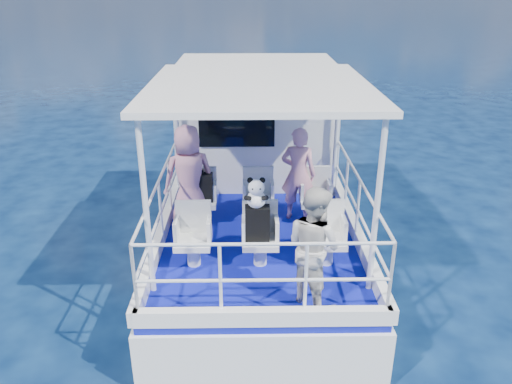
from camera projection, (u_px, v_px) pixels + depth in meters
ground at (258, 275)px, 8.17m from camera, size 2000.00×2000.00×0.00m
hull at (257, 245)px, 9.09m from camera, size 3.00×7.00×1.60m
deck at (257, 203)px, 8.76m from camera, size 2.90×6.90×0.10m
cabin at (256, 120)px, 9.50m from camera, size 2.85×2.00×2.20m
canopy at (259, 86)px, 6.75m from camera, size 3.00×3.20×0.08m
canopy_posts at (259, 166)px, 7.16m from camera, size 2.77×2.97×2.20m
railings at (259, 214)px, 7.09m from camera, size 2.84×3.59×1.00m
seat_port_fwd at (202, 211)px, 7.91m from camera, size 0.48×0.46×0.38m
seat_center_fwd at (258, 210)px, 7.93m from camera, size 0.48×0.46×0.38m
seat_stbd_fwd at (315, 210)px, 7.94m from camera, size 0.48×0.46×0.38m
seat_port_aft at (194, 252)px, 6.72m from camera, size 0.48×0.46×0.38m
seat_center_aft at (260, 251)px, 6.73m from camera, size 0.48×0.46×0.38m
seat_stbd_aft at (327, 251)px, 6.75m from camera, size 0.48×0.46×0.38m
passenger_port_fwd at (189, 176)px, 7.61m from camera, size 0.70×0.60×1.60m
passenger_stbd_fwd at (298, 174)px, 7.81m from camera, size 0.63×0.50×1.52m
passenger_stbd_aft at (314, 246)px, 5.76m from camera, size 0.88×0.91×1.47m
backpack_port at (202, 187)px, 7.73m from camera, size 0.34×0.19×0.44m
backpack_center at (257, 223)px, 6.55m from camera, size 0.32×0.18×0.48m
compact_camera at (200, 172)px, 7.64m from camera, size 0.10×0.06×0.06m
panda at (256, 193)px, 6.36m from camera, size 0.26×0.22×0.41m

